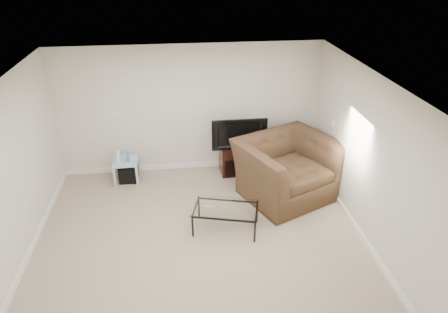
{
  "coord_description": "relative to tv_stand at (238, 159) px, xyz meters",
  "views": [
    {
      "loc": [
        -0.21,
        -4.65,
        4.03
      ],
      "look_at": [
        0.5,
        1.2,
        0.9
      ],
      "focal_mm": 32.0,
      "sensor_mm": 36.0,
      "label": 1
    }
  ],
  "objects": [
    {
      "name": "plate_back",
      "position": [
        -2.3,
        0.27,
        0.96
      ],
      "size": [
        0.12,
        0.02,
        0.12
      ],
      "primitive_type": "cube",
      "color": "white",
      "rests_on": "wall_back"
    },
    {
      "name": "game_case",
      "position": [
        -2.11,
        -0.11,
        0.24
      ],
      "size": [
        0.06,
        0.13,
        0.17
      ],
      "primitive_type": "cube",
      "rotation": [
        0.0,
        0.0,
        0.1
      ],
      "color": "#337FCC",
      "rests_on": "side_table"
    },
    {
      "name": "ceiling",
      "position": [
        -0.9,
        -2.22,
        2.21
      ],
      "size": [
        5.0,
        5.0,
        0.0
      ],
      "primitive_type": "plane",
      "color": "white",
      "rests_on": "ground"
    },
    {
      "name": "plate_right_switch",
      "position": [
        1.59,
        -0.62,
        0.96
      ],
      "size": [
        0.02,
        0.09,
        0.13
      ],
      "primitive_type": "cube",
      "color": "white",
      "rests_on": "wall_right"
    },
    {
      "name": "side_table",
      "position": [
        -2.16,
        -0.09,
        -0.07
      ],
      "size": [
        0.47,
        0.47,
        0.44
      ],
      "primitive_type": null,
      "rotation": [
        0.0,
        0.0,
        0.02
      ],
      "color": "silver",
      "rests_on": "floor"
    },
    {
      "name": "floor",
      "position": [
        -0.9,
        -2.22,
        -0.29
      ],
      "size": [
        5.0,
        5.0,
        0.0
      ],
      "primitive_type": "plane",
      "color": "tan",
      "rests_on": "ground"
    },
    {
      "name": "game_console",
      "position": [
        -2.27,
        -0.11,
        0.25
      ],
      "size": [
        0.06,
        0.15,
        0.2
      ],
      "primitive_type": "cube",
      "rotation": [
        0.0,
        0.0,
        0.07
      ],
      "color": "white",
      "rests_on": "side_table"
    },
    {
      "name": "wall_back",
      "position": [
        -0.9,
        0.28,
        0.96
      ],
      "size": [
        5.0,
        0.02,
        2.5
      ],
      "primitive_type": "cube",
      "color": "silver",
      "rests_on": "ground"
    },
    {
      "name": "tv_stand",
      "position": [
        0.0,
        0.0,
        0.0
      ],
      "size": [
        0.7,
        0.5,
        0.57
      ],
      "primitive_type": null,
      "rotation": [
        0.0,
        0.0,
        0.03
      ],
      "color": "black",
      "rests_on": "floor"
    },
    {
      "name": "remote",
      "position": [
        -0.73,
        -1.75,
        0.13
      ],
      "size": [
        0.17,
        0.08,
        0.02
      ],
      "primitive_type": "cube",
      "rotation": [
        0.0,
        0.0,
        -0.19
      ],
      "color": "#B2B2B7",
      "rests_on": "coffee_table"
    },
    {
      "name": "dvd_player",
      "position": [
        0.0,
        -0.04,
        0.19
      ],
      "size": [
        0.43,
        0.31,
        0.06
      ],
      "primitive_type": "cube",
      "rotation": [
        0.0,
        0.0,
        0.03
      ],
      "color": "black",
      "rests_on": "tv_stand"
    },
    {
      "name": "subwoofer",
      "position": [
        -2.13,
        -0.08,
        -0.13
      ],
      "size": [
        0.35,
        0.35,
        0.34
      ],
      "primitive_type": "cube",
      "rotation": [
        0.0,
        0.0,
        -0.02
      ],
      "color": "black",
      "rests_on": "floor"
    },
    {
      "name": "wall_left",
      "position": [
        -3.4,
        -2.22,
        0.96
      ],
      "size": [
        0.02,
        5.0,
        2.5
      ],
      "primitive_type": "cube",
      "color": "silver",
      "rests_on": "ground"
    },
    {
      "name": "plate_right_outlet",
      "position": [
        1.59,
        -0.92,
        0.01
      ],
      "size": [
        0.02,
        0.08,
        0.12
      ],
      "primitive_type": "cube",
      "color": "white",
      "rests_on": "wall_right"
    },
    {
      "name": "television",
      "position": [
        0.0,
        -0.03,
        0.59
      ],
      "size": [
        0.98,
        0.2,
        0.61
      ],
      "primitive_type": "imported",
      "rotation": [
        0.0,
        0.0,
        0.01
      ],
      "color": "black",
      "rests_on": "tv_stand"
    },
    {
      "name": "coffee_table",
      "position": [
        -0.47,
        -1.8,
        -0.08
      ],
      "size": [
        1.15,
        0.83,
        0.4
      ],
      "primitive_type": null,
      "rotation": [
        0.0,
        0.0,
        -0.26
      ],
      "color": "black",
      "rests_on": "floor"
    },
    {
      "name": "wall_right",
      "position": [
        1.6,
        -2.22,
        0.96
      ],
      "size": [
        0.02,
        5.0,
        2.5
      ],
      "primitive_type": "cube",
      "color": "silver",
      "rests_on": "ground"
    },
    {
      "name": "recliner",
      "position": [
        0.75,
        -0.9,
        0.42
      ],
      "size": [
        1.89,
        1.62,
        1.4
      ],
      "primitive_type": "imported",
      "rotation": [
        0.0,
        0.0,
        0.43
      ],
      "color": "#513D1C",
      "rests_on": "floor"
    }
  ]
}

